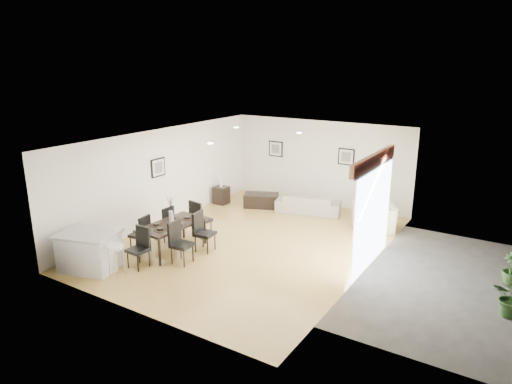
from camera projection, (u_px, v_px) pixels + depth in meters
The scene contains 27 objects.
ground at pixel (252, 242), 11.72m from camera, with size 8.00×8.00×0.00m, color tan.
wall_back at pixel (319, 163), 14.60m from camera, with size 6.00×0.04×2.70m, color white.
wall_front at pixel (131, 244), 8.09m from camera, with size 6.00×0.04×2.70m, color white.
wall_left at pixel (163, 176), 12.88m from camera, with size 0.04×8.00×2.70m, color white.
wall_right at pixel (370, 212), 9.81m from camera, with size 0.04×8.00×2.70m, color white.
ceiling at pixel (252, 138), 10.97m from camera, with size 6.00×8.00×0.02m, color white.
sofa at pixel (308, 204), 13.94m from camera, with size 1.94×0.76×0.57m, color gray.
armchair at pixel (374, 218), 12.45m from camera, with size 1.13×0.98×0.73m, color beige.
courtyard_plant_b at pixel (512, 269), 9.39m from camera, with size 0.41×0.41×0.73m, color #3C632A.
dining_table at pixel (172, 226), 11.04m from camera, with size 0.90×1.72×0.70m.
dining_chair_wnear at pixel (142, 232), 11.05m from camera, with size 0.46×0.46×0.91m.
dining_chair_wfar at pixel (166, 222), 11.72m from camera, with size 0.41×0.41×0.91m.
dining_chair_enear at pixel (179, 240), 10.41m from camera, with size 0.47×0.47×0.98m.
dining_chair_efar at pixel (202, 229), 11.10m from camera, with size 0.48×0.48×0.98m.
dining_chair_head at pixel (140, 245), 10.22m from camera, with size 0.44×0.44×0.93m.
dining_chair_foot at pixel (199, 217), 11.92m from camera, with size 0.52×0.52×1.01m.
vase at pixel (171, 213), 10.95m from camera, with size 0.81×1.27×0.67m.
coffee_table at pixel (261, 200), 14.54m from camera, with size 1.06×0.63×0.42m, color black.
side_table at pixel (221, 195), 14.85m from camera, with size 0.42×0.42×0.57m, color black.
table_lamp at pixel (221, 180), 14.70m from camera, with size 0.19×0.19×0.36m.
cushion at pixel (369, 210), 12.35m from camera, with size 0.36×0.11×0.36m, color maroon.
kitchen_island at pixel (90, 250), 10.10m from camera, with size 1.47×1.28×0.87m.
bar_stool at pixel (116, 250), 9.61m from camera, with size 0.34×0.34×0.75m.
framed_print_back_left at pixel (276, 149), 15.31m from camera, with size 0.52×0.04×0.52m.
framed_print_back_right at pixel (346, 157), 14.03m from camera, with size 0.52×0.04×0.52m.
framed_print_left_wall at pixel (158, 167), 12.62m from camera, with size 0.04×0.52×0.52m.
sliding_door at pixel (373, 195), 9.99m from camera, with size 0.12×2.70×2.57m.
Camera 1 is at (5.87, -9.19, 4.48)m, focal length 32.00 mm.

